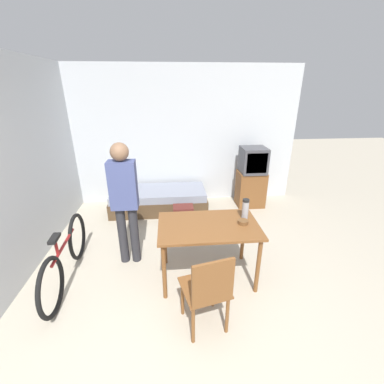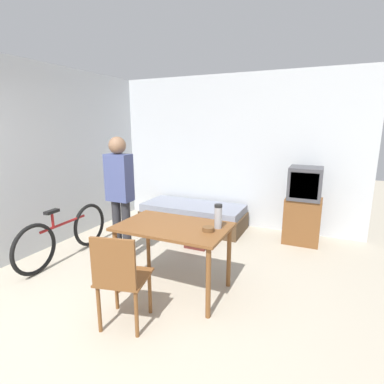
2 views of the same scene
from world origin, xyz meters
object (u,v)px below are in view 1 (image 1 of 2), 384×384
object	(u,v)px
daybed	(159,200)
wooden_chair	(208,290)
thermos_flask	(245,208)
dining_table	(208,232)
mate_bowl	(243,222)
backpack	(183,218)
tv	(252,177)
bicycle	(66,257)
person_standing	(124,197)

from	to	relation	value
daybed	wooden_chair	xyz separation A→B (m)	(0.56, -2.81, 0.31)
daybed	thermos_flask	bearing A→B (deg)	-58.79
daybed	wooden_chair	bearing A→B (deg)	-78.81
dining_table	mate_bowl	world-z (taller)	mate_bowl
backpack	tv	bearing A→B (deg)	31.38
thermos_flask	backpack	size ratio (longest dim) A/B	0.59
bicycle	backpack	world-z (taller)	bicycle
dining_table	bicycle	world-z (taller)	dining_table
tv	thermos_flask	world-z (taller)	tv
wooden_chair	thermos_flask	size ratio (longest dim) A/B	3.53
backpack	dining_table	bearing A→B (deg)	-78.68
tv	bicycle	world-z (taller)	tv
thermos_flask	mate_bowl	size ratio (longest dim) A/B	2.12
daybed	mate_bowl	distance (m)	2.37
mate_bowl	tv	bearing A→B (deg)	69.73
bicycle	person_standing	distance (m)	1.03
dining_table	thermos_flask	distance (m)	0.55
thermos_flask	wooden_chair	bearing A→B (deg)	-122.89
daybed	tv	xyz separation A→B (m)	(1.86, 0.06, 0.39)
dining_table	bicycle	distance (m)	1.80
mate_bowl	backpack	xyz separation A→B (m)	(-0.66, 1.21, -0.57)
bicycle	thermos_flask	distance (m)	2.31
dining_table	bicycle	xyz separation A→B (m)	(-1.76, 0.09, -0.33)
daybed	backpack	xyz separation A→B (m)	(0.43, -0.81, 0.01)
dining_table	thermos_flask	world-z (taller)	thermos_flask
tv	thermos_flask	distance (m)	2.10
person_standing	bicycle	bearing A→B (deg)	-155.57
wooden_chair	backpack	bearing A→B (deg)	93.51
person_standing	mate_bowl	world-z (taller)	person_standing
backpack	thermos_flask	bearing A→B (deg)	-56.50
tv	wooden_chair	distance (m)	3.15
tv	mate_bowl	xyz separation A→B (m)	(-0.77, -2.08, 0.18)
daybed	dining_table	bearing A→B (deg)	-71.51
bicycle	mate_bowl	size ratio (longest dim) A/B	13.41
bicycle	mate_bowl	world-z (taller)	mate_bowl
person_standing	backpack	bearing A→B (deg)	44.30
tv	person_standing	bearing A→B (deg)	-143.47
bicycle	thermos_flask	size ratio (longest dim) A/B	6.33
daybed	thermos_flask	size ratio (longest dim) A/B	7.10
tv	mate_bowl	size ratio (longest dim) A/B	9.80
tv	bicycle	xyz separation A→B (m)	(-2.95, -1.98, -0.27)
daybed	backpack	bearing A→B (deg)	-61.99
dining_table	thermos_flask	xyz separation A→B (m)	(0.47, 0.12, 0.24)
tv	person_standing	world-z (taller)	person_standing
tv	backpack	size ratio (longest dim) A/B	2.74
daybed	dining_table	size ratio (longest dim) A/B	1.54
wooden_chair	backpack	distance (m)	2.02
tv	bicycle	bearing A→B (deg)	-146.18
tv	dining_table	bearing A→B (deg)	-119.81
dining_table	thermos_flask	size ratio (longest dim) A/B	4.61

